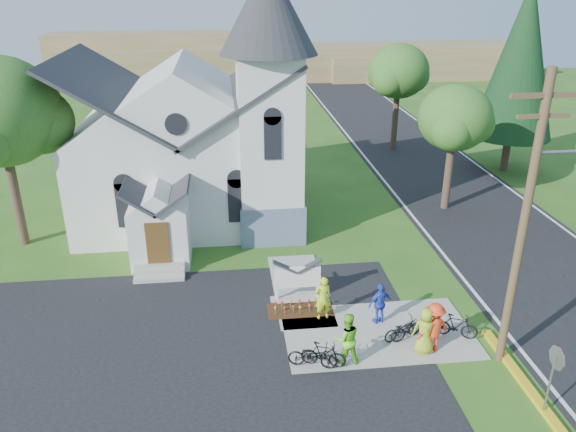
{
  "coord_description": "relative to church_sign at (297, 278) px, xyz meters",
  "views": [
    {
      "loc": [
        -3.88,
        -16.52,
        12.39
      ],
      "look_at": [
        -1.37,
        5.0,
        2.99
      ],
      "focal_mm": 35.0,
      "sensor_mm": 36.0,
      "label": 1
    }
  ],
  "objects": [
    {
      "name": "cyclist_3",
      "position": [
        4.3,
        -3.98,
        -0.03
      ],
      "size": [
        1.38,
        1.05,
        1.9
      ],
      "primitive_type": "imported",
      "rotation": [
        0.0,
        0.0,
        3.45
      ],
      "color": "#F8401B",
      "rests_on": "sidewalk"
    },
    {
      "name": "utility_pole",
      "position": [
        6.56,
        -4.7,
        4.38
      ],
      "size": [
        3.45,
        0.28,
        10.0
      ],
      "color": "#493024",
      "rests_on": "ground"
    },
    {
      "name": "bike_1",
      "position": [
        0.31,
        -4.4,
        -0.51
      ],
      "size": [
        1.62,
        0.92,
        0.94
      ],
      "primitive_type": "imported",
      "rotation": [
        0.0,
        0.0,
        1.24
      ],
      "color": "black",
      "rests_on": "sidewalk"
    },
    {
      "name": "bike_3",
      "position": [
        5.44,
        -3.32,
        -0.5
      ],
      "size": [
        1.62,
        1.03,
        0.94
      ],
      "primitive_type": "imported",
      "rotation": [
        0.0,
        0.0,
        1.16
      ],
      "color": "black",
      "rests_on": "sidewalk"
    },
    {
      "name": "bike_2",
      "position": [
        3.46,
        -3.2,
        -0.56
      ],
      "size": [
        1.67,
        1.02,
        0.83
      ],
      "primitive_type": "imported",
      "rotation": [
        0.0,
        0.0,
        1.89
      ],
      "color": "black",
      "rests_on": "sidewalk"
    },
    {
      "name": "tree_road_near",
      "position": [
        9.7,
        8.8,
        4.18
      ],
      "size": [
        4.0,
        4.0,
        7.05
      ],
      "color": "#3A271F",
      "rests_on": "ground"
    },
    {
      "name": "bike_4",
      "position": [
        3.8,
        -3.28,
        -0.51
      ],
      "size": [
        1.85,
        0.94,
        0.93
      ],
      "primitive_type": "imported",
      "rotation": [
        0.0,
        0.0,
        1.76
      ],
      "color": "black",
      "rests_on": "sidewalk"
    },
    {
      "name": "distant_hills",
      "position": [
        4.56,
        53.13,
        1.15
      ],
      "size": [
        61.0,
        10.0,
        5.6
      ],
      "color": "brown",
      "rests_on": "ground"
    },
    {
      "name": "stop_sign",
      "position": [
        6.63,
        -7.4,
        0.75
      ],
      "size": [
        0.11,
        0.76,
        2.48
      ],
      "color": "gray",
      "rests_on": "ground"
    },
    {
      "name": "cyclist_1",
      "position": [
        1.12,
        -4.28,
        -0.02
      ],
      "size": [
        0.97,
        0.77,
        1.92
      ],
      "primitive_type": "imported",
      "rotation": [
        0.0,
        0.0,
        3.19
      ],
      "color": "#71DD29",
      "rests_on": "sidewalk"
    },
    {
      "name": "flower_bed",
      "position": [
        0.0,
        -0.9,
        -0.99
      ],
      "size": [
        2.6,
        1.1,
        0.07
      ],
      "primitive_type": "cube",
      "color": "#39210F",
      "rests_on": "ground"
    },
    {
      "name": "ground",
      "position": [
        1.2,
        -3.2,
        -1.03
      ],
      "size": [
        120.0,
        120.0,
        0.0
      ],
      "primitive_type": "plane",
      "color": "#2C5A19",
      "rests_on": "ground"
    },
    {
      "name": "cyclist_4",
      "position": [
        3.96,
        -4.05,
        -0.09
      ],
      "size": [
        0.96,
        0.72,
        1.78
      ],
      "primitive_type": "imported",
      "rotation": [
        0.0,
        0.0,
        2.96
      ],
      "color": "#A0BB23",
      "rests_on": "sidewalk"
    },
    {
      "name": "tree_road_mid",
      "position": [
        10.2,
        20.8,
        4.75
      ],
      "size": [
        4.4,
        4.4,
        7.8
      ],
      "color": "#3A271F",
      "rests_on": "ground"
    },
    {
      "name": "bike_0",
      "position": [
        -0.06,
        -4.4,
        -0.53
      ],
      "size": [
        1.78,
        1.03,
        0.89
      ],
      "primitive_type": "imported",
      "rotation": [
        0.0,
        0.0,
        1.29
      ],
      "color": "black",
      "rests_on": "sidewalk"
    },
    {
      "name": "parking_lot",
      "position": [
        -5.8,
        -5.2,
        -1.02
      ],
      "size": [
        20.0,
        16.0,
        0.02
      ],
      "primitive_type": "cube",
      "color": "black",
      "rests_on": "ground"
    },
    {
      "name": "church_sign",
      "position": [
        0.0,
        0.0,
        0.0
      ],
      "size": [
        2.2,
        0.4,
        1.7
      ],
      "color": "#A19C91",
      "rests_on": "ground"
    },
    {
      "name": "cyclist_2",
      "position": [
        2.9,
        -2.06,
        -0.14
      ],
      "size": [
        1.06,
        0.68,
        1.68
      ],
      "primitive_type": "imported",
      "rotation": [
        0.0,
        0.0,
        3.43
      ],
      "color": "blue",
      "rests_on": "sidewalk"
    },
    {
      "name": "road",
      "position": [
        11.2,
        11.8,
        -1.02
      ],
      "size": [
        8.0,
        90.0,
        0.02
      ],
      "primitive_type": "cube",
      "color": "black",
      "rests_on": "ground"
    },
    {
      "name": "conifer",
      "position": [
        16.2,
        14.8,
        6.36
      ],
      "size": [
        5.2,
        5.2,
        12.4
      ],
      "color": "#3A271F",
      "rests_on": "ground"
    },
    {
      "name": "sidewalk",
      "position": [
        2.7,
        -2.7,
        -1.0
      ],
      "size": [
        7.0,
        4.0,
        0.05
      ],
      "primitive_type": "cube",
      "color": "#A19C91",
      "rests_on": "ground"
    },
    {
      "name": "church",
      "position": [
        -4.28,
        9.28,
        4.22
      ],
      "size": [
        12.35,
        12.0,
        13.0
      ],
      "color": "silver",
      "rests_on": "ground"
    },
    {
      "name": "cyclist_0",
      "position": [
        0.8,
        -1.52,
        -0.08
      ],
      "size": [
        0.73,
        0.55,
        1.8
      ],
      "primitive_type": "imported",
      "rotation": [
        0.0,
        0.0,
        3.34
      ],
      "color": "#BDE31A",
      "rests_on": "sidewalk"
    }
  ]
}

